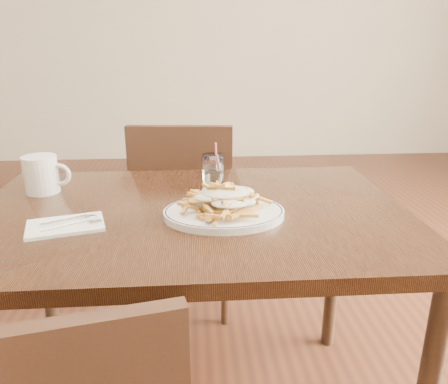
{
  "coord_description": "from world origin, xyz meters",
  "views": [
    {
      "loc": [
        0.01,
        -1.14,
        1.19
      ],
      "look_at": [
        0.09,
        -0.06,
        0.82
      ],
      "focal_mm": 35.0,
      "sensor_mm": 36.0,
      "label": 1
    }
  ],
  "objects": [
    {
      "name": "coffee_mug",
      "position": [
        -0.45,
        0.18,
        0.81
      ],
      "size": [
        0.15,
        0.1,
        0.11
      ],
      "color": "white",
      "rests_on": "table"
    },
    {
      "name": "cutlery",
      "position": [
        -0.32,
        -0.1,
        0.76
      ],
      "size": [
        0.15,
        0.13,
        0.01
      ],
      "color": "silver",
      "rests_on": "napkin"
    },
    {
      "name": "water_glass",
      "position": [
        0.07,
        0.19,
        0.8
      ],
      "size": [
        0.07,
        0.07,
        0.15
      ],
      "color": "white",
      "rests_on": "table"
    },
    {
      "name": "fries_plate",
      "position": [
        0.09,
        -0.06,
        0.76
      ],
      "size": [
        0.39,
        0.36,
        0.02
      ],
      "color": "white",
      "rests_on": "table"
    },
    {
      "name": "chair_far",
      "position": [
        -0.03,
        0.62,
        0.5
      ],
      "size": [
        0.45,
        0.45,
        0.89
      ],
      "color": "black",
      "rests_on": "ground"
    },
    {
      "name": "table",
      "position": [
        0.0,
        0.0,
        0.67
      ],
      "size": [
        1.2,
        0.8,
        0.75
      ],
      "color": "black",
      "rests_on": "ground"
    },
    {
      "name": "loaded_fries",
      "position": [
        0.09,
        -0.06,
        0.81
      ],
      "size": [
        0.23,
        0.19,
        0.07
      ],
      "color": "#C38E3B",
      "rests_on": "fries_plate"
    },
    {
      "name": "napkin",
      "position": [
        -0.32,
        -0.1,
        0.75
      ],
      "size": [
        0.21,
        0.17,
        0.01
      ],
      "primitive_type": "cube",
      "rotation": [
        0.0,
        0.0,
        0.27
      ],
      "color": "white",
      "rests_on": "table"
    }
  ]
}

